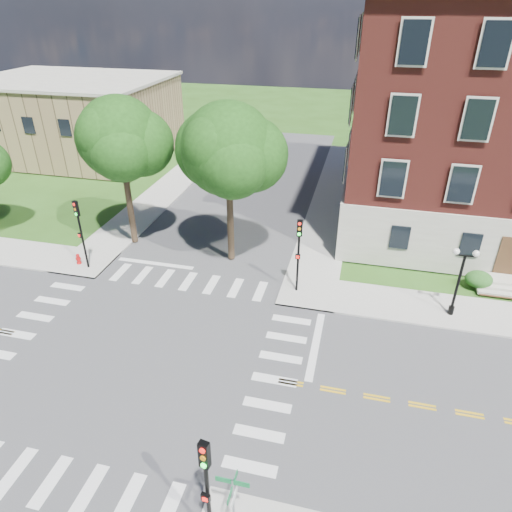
% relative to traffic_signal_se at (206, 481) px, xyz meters
% --- Properties ---
extents(ground, '(160.00, 160.00, 0.00)m').
position_rel_traffic_signal_se_xyz_m(ground, '(-6.63, 7.77, -3.19)').
color(ground, '#274A14').
rests_on(ground, ground).
extents(road_ew, '(90.00, 12.00, 0.01)m').
position_rel_traffic_signal_se_xyz_m(road_ew, '(-6.63, 7.77, -3.18)').
color(road_ew, '#3D3D3F').
rests_on(road_ew, ground).
extents(road_ns, '(12.00, 90.00, 0.01)m').
position_rel_traffic_signal_se_xyz_m(road_ns, '(-6.63, 7.77, -3.18)').
color(road_ns, '#3D3D3F').
rests_on(road_ns, ground).
extents(sidewalk_ne, '(34.00, 34.00, 0.12)m').
position_rel_traffic_signal_se_xyz_m(sidewalk_ne, '(8.75, 23.15, -3.13)').
color(sidewalk_ne, '#9E9B93').
rests_on(sidewalk_ne, ground).
extents(sidewalk_nw, '(34.00, 34.00, 0.12)m').
position_rel_traffic_signal_se_xyz_m(sidewalk_nw, '(-22.00, 23.15, -3.13)').
color(sidewalk_nw, '#9E9B93').
rests_on(sidewalk_nw, ground).
extents(crosswalk_east, '(2.20, 10.20, 0.02)m').
position_rel_traffic_signal_se_xyz_m(crosswalk_east, '(0.57, 7.77, -3.19)').
color(crosswalk_east, silver).
rests_on(crosswalk_east, ground).
extents(stop_bar_east, '(0.40, 5.50, 0.00)m').
position_rel_traffic_signal_se_xyz_m(stop_bar_east, '(2.17, 10.77, -3.19)').
color(stop_bar_east, silver).
rests_on(stop_bar_east, ground).
extents(secondary_building, '(20.40, 15.40, 8.30)m').
position_rel_traffic_signal_se_xyz_m(secondary_building, '(-28.63, 37.77, 1.09)').
color(secondary_building, olive).
rests_on(secondary_building, ground).
extents(tree_c, '(5.57, 5.57, 10.53)m').
position_rel_traffic_signal_se_xyz_m(tree_c, '(-12.44, 19.12, 4.65)').
color(tree_c, '#2F2017').
rests_on(tree_c, ground).
extents(tree_d, '(5.88, 5.88, 10.67)m').
position_rel_traffic_signal_se_xyz_m(tree_d, '(-4.70, 18.39, 4.64)').
color(tree_d, '#2F2017').
rests_on(tree_d, ground).
extents(traffic_signal_se, '(0.35, 0.40, 4.80)m').
position_rel_traffic_signal_se_xyz_m(traffic_signal_se, '(0.00, 0.00, 0.00)').
color(traffic_signal_se, black).
rests_on(traffic_signal_se, ground).
extents(traffic_signal_ne, '(0.35, 0.39, 4.80)m').
position_rel_traffic_signal_se_xyz_m(traffic_signal_ne, '(0.37, 15.49, 0.00)').
color(traffic_signal_ne, black).
rests_on(traffic_signal_ne, ground).
extents(traffic_signal_nw, '(0.38, 0.45, 4.80)m').
position_rel_traffic_signal_se_xyz_m(traffic_signal_nw, '(-13.76, 14.89, 0.00)').
color(traffic_signal_nw, black).
rests_on(traffic_signal_nw, ground).
extents(twin_lamp_west, '(1.36, 0.36, 4.23)m').
position_rel_traffic_signal_se_xyz_m(twin_lamp_west, '(9.40, 15.20, -0.66)').
color(twin_lamp_west, black).
rests_on(twin_lamp_west, ground).
extents(street_sign_pole, '(1.10, 1.10, 3.10)m').
position_rel_traffic_signal_se_xyz_m(street_sign_pole, '(0.77, 0.21, -0.88)').
color(street_sign_pole, gray).
rests_on(street_sign_pole, ground).
extents(fire_hydrant, '(0.35, 0.35, 0.75)m').
position_rel_traffic_signal_se_xyz_m(fire_hydrant, '(-14.63, 15.18, -2.72)').
color(fire_hydrant, '#B00D0E').
rests_on(fire_hydrant, ground).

